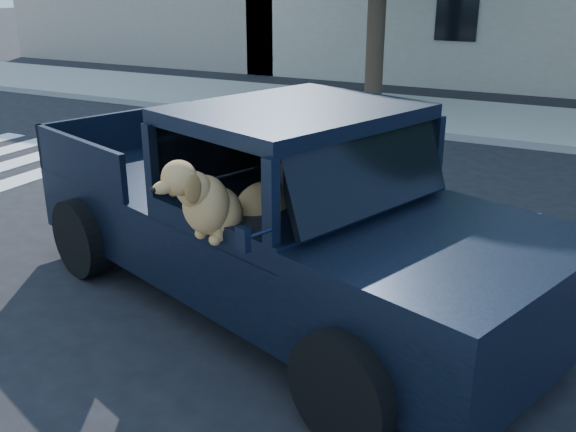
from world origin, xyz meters
name	(u,v)px	position (x,y,z in m)	size (l,w,h in m)	color
ground	(412,308)	(0.00, 0.00, 0.00)	(120.00, 120.00, 0.00)	black
far_sidewalk	(538,125)	(0.00, 9.20, 0.07)	(60.00, 4.00, 0.15)	gray
pickup_truck	(267,235)	(-1.40, -0.45, 0.69)	(6.10, 3.90, 2.04)	black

